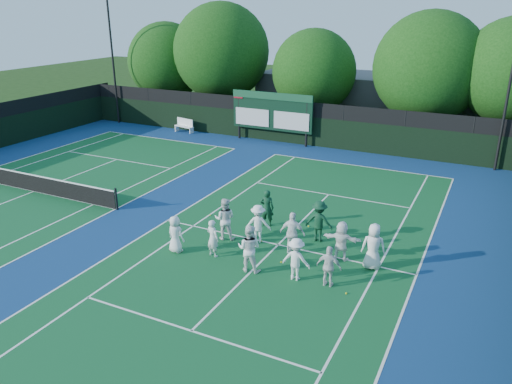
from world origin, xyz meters
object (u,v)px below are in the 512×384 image
at_px(scoreboard, 272,112).
at_px(bench, 185,125).
at_px(coach_left, 267,208).
at_px(tennis_net, 33,183).

relative_size(scoreboard, bench, 3.50).
distance_m(bench, coach_left, 18.28).
height_order(scoreboard, bench, scoreboard).
bearing_deg(coach_left, tennis_net, -7.91).
relative_size(tennis_net, bench, 6.59).
distance_m(scoreboard, coach_left, 14.34).
relative_size(scoreboard, coach_left, 3.57).
relative_size(scoreboard, tennis_net, 0.53).
bearing_deg(bench, scoreboard, 1.66).
bearing_deg(tennis_net, bench, 90.95).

